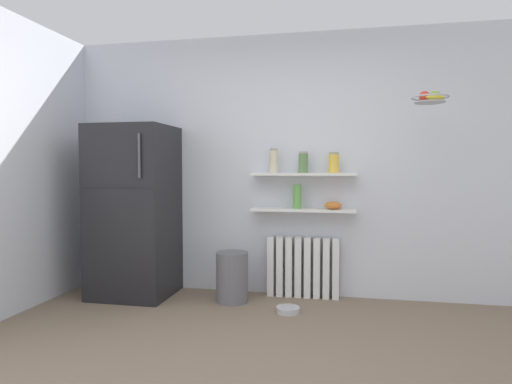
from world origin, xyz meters
The scene contains 14 objects.
ground_plane centered at (0.00, 0.50, 0.00)m, with size 7.04×7.04×0.00m, color #7A6651.
back_wall centered at (0.00, 2.05, 1.30)m, with size 7.04×0.10×2.60m, color silver.
refrigerator centered at (-1.47, 1.66, 0.84)m, with size 0.75×0.72×1.69m.
radiator centered at (0.19, 1.92, 0.30)m, with size 0.70×0.12×0.59m.
wall_shelf_lower centered at (0.19, 1.89, 0.86)m, with size 1.01×0.22×0.03m, color white.
wall_shelf_upper centered at (0.19, 1.89, 1.21)m, with size 1.01×0.22×0.03m, color white.
storage_jar_0 centered at (-0.10, 1.89, 1.34)m, with size 0.08×0.08×0.24m.
storage_jar_1 centered at (0.19, 1.89, 1.33)m, with size 0.09×0.09×0.21m.
storage_jar_2 centered at (0.48, 1.89, 1.32)m, with size 0.10×0.10×0.20m.
vase centered at (0.13, 1.89, 0.99)m, with size 0.08×0.08×0.23m, color #66A84C.
shelf_bowl centered at (0.48, 1.89, 0.91)m, with size 0.17×0.17×0.07m, color orange.
trash_bin centered at (-0.45, 1.63, 0.24)m, with size 0.30×0.30×0.48m, color slate.
pet_food_bowl centered at (0.11, 1.41, 0.03)m, with size 0.21×0.21×0.05m, color #B7B7BC.
hanging_fruit_basket centered at (1.27, 1.47, 1.84)m, with size 0.30×0.30×0.10m.
Camera 1 is at (0.59, -2.35, 1.26)m, focal length 30.72 mm.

